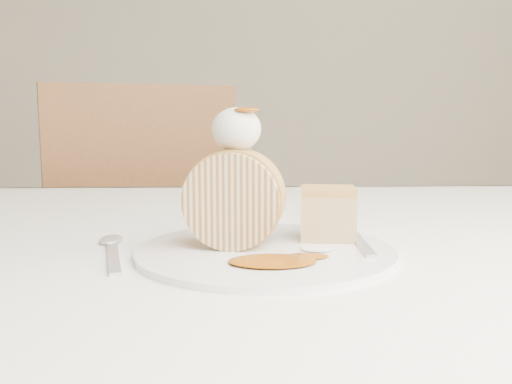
{
  "coord_description": "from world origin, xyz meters",
  "views": [
    {
      "loc": [
        -0.05,
        -0.54,
        0.91
      ],
      "look_at": [
        -0.03,
        0.08,
        0.82
      ],
      "focal_mm": 40.0,
      "sensor_mm": 36.0,
      "label": 1
    }
  ],
  "objects": [
    {
      "name": "caramel_drizzle",
      "position": [
        -0.04,
        0.08,
        0.91
      ],
      "size": [
        0.03,
        0.02,
        0.01
      ],
      "primitive_type": "ellipsoid",
      "color": "#853F05",
      "rests_on": "whipped_cream"
    },
    {
      "name": "chair_far",
      "position": [
        -0.32,
        0.94,
        0.55
      ],
      "size": [
        0.59,
        0.59,
        0.97
      ],
      "rotation": [
        0.0,
        0.0,
        3.51
      ],
      "color": "brown",
      "rests_on": "ground"
    },
    {
      "name": "fork",
      "position": [
        0.09,
        0.08,
        0.76
      ],
      "size": [
        0.03,
        0.17,
        0.0
      ],
      "primitive_type": "cube",
      "rotation": [
        0.0,
        0.0,
        -0.03
      ],
      "color": "silver",
      "rests_on": "plate"
    },
    {
      "name": "whipped_cream",
      "position": [
        -0.05,
        0.09,
        0.89
      ],
      "size": [
        0.05,
        0.05,
        0.05
      ],
      "primitive_type": "ellipsoid",
      "color": "white",
      "rests_on": "roulade_slice"
    },
    {
      "name": "caramel_pool",
      "position": [
        -0.01,
        0.01,
        0.76
      ],
      "size": [
        0.09,
        0.07,
        0.0
      ],
      "primitive_type": null,
      "rotation": [
        0.0,
        0.0,
        -0.11
      ],
      "color": "#853F05",
      "rests_on": "plate"
    },
    {
      "name": "table",
      "position": [
        0.0,
        0.2,
        0.66
      ],
      "size": [
        1.4,
        0.9,
        0.75
      ],
      "color": "white",
      "rests_on": "ground"
    },
    {
      "name": "cake_chunk",
      "position": [
        0.06,
        0.12,
        0.78
      ],
      "size": [
        0.07,
        0.06,
        0.05
      ],
      "primitive_type": "cube",
      "rotation": [
        0.0,
        0.0,
        -0.11
      ],
      "color": "#B68B45",
      "rests_on": "plate"
    },
    {
      "name": "plate",
      "position": [
        -0.02,
        0.07,
        0.75
      ],
      "size": [
        0.32,
        0.32,
        0.01
      ],
      "primitive_type": "cylinder",
      "rotation": [
        0.0,
        0.0,
        -0.11
      ],
      "color": "white",
      "rests_on": "table"
    },
    {
      "name": "spoon",
      "position": [
        -0.18,
        0.05,
        0.75
      ],
      "size": [
        0.06,
        0.16,
        0.0
      ],
      "primitive_type": "cube",
      "rotation": [
        0.0,
        0.0,
        0.24
      ],
      "color": "silver",
      "rests_on": "table"
    },
    {
      "name": "roulade_slice",
      "position": [
        -0.05,
        0.08,
        0.81
      ],
      "size": [
        0.11,
        0.07,
        0.11
      ],
      "primitive_type": "cylinder",
      "rotation": [
        1.57,
        0.0,
        -0.16
      ],
      "color": "#CABD8C",
      "rests_on": "plate"
    }
  ]
}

